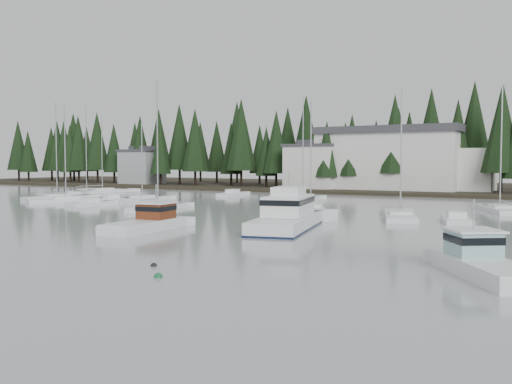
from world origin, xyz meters
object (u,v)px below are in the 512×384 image
sailboat_8 (500,211)px  runabout_3 (233,195)px  lobster_boat_teal (483,266)px  sailboat_5 (87,193)px  sailboat_11 (303,200)px  house_west (313,165)px  sailboat_13 (103,192)px  harbor_inn (401,159)px  runabout_4 (111,201)px  sailboat_0 (311,210)px  sailboat_7 (57,199)px  sailboat_9 (158,209)px  sailboat_3 (142,201)px  sailboat_12 (66,202)px  lobster_boat_brown (147,224)px  house_far_west (142,166)px  sailboat_6 (400,218)px  runabout_1 (457,222)px  cabin_cruiser_center (287,219)px  runabout_0 (90,205)px

sailboat_8 → runabout_3: sailboat_8 is taller
lobster_boat_teal → sailboat_5: size_ratio=0.49×
sailboat_11 → house_west: bearing=14.0°
sailboat_13 → house_west: bearing=-39.0°
harbor_inn → runabout_4: 50.65m
sailboat_0 → sailboat_5: 49.33m
house_west → sailboat_7: bearing=-118.6°
sailboat_7 → sailboat_9: bearing=-88.2°
sailboat_0 → sailboat_8: (17.90, 8.68, 0.03)m
house_west → sailboat_3: sailboat_3 is taller
sailboat_8 → sailboat_12: size_ratio=1.09×
sailboat_8 → house_west: bearing=26.9°
runabout_3 → sailboat_3: bearing=160.8°
lobster_boat_brown → sailboat_8: (22.01, 30.68, -0.37)m
house_far_west → runabout_4: bearing=-53.8°
house_far_west → sailboat_13: size_ratio=0.66×
lobster_boat_teal → sailboat_8: sailboat_8 is taller
house_far_west → lobster_boat_teal: 106.05m
sailboat_6 → sailboat_12: bearing=72.1°
harbor_inn → sailboat_8: (19.75, -33.79, -5.69)m
sailboat_5 → sailboat_6: (58.07, -17.26, -0.02)m
runabout_3 → runabout_4: 20.65m
lobster_boat_brown → sailboat_3: size_ratio=0.76×
runabout_3 → sailboat_13: bearing=93.4°
sailboat_9 → runabout_4: 15.00m
house_far_west → sailboat_13: bearing=-63.1°
house_far_west → sailboat_8: sailboat_8 is taller
lobster_boat_brown → runabout_1: 26.22m
harbor_inn → sailboat_9: (-13.41, -49.41, -5.69)m
house_west → sailboat_9: sailboat_9 is taller
lobster_boat_teal → cabin_cruiser_center: bearing=19.1°
sailboat_0 → runabout_3: (-21.89, 19.37, 0.07)m
sailboat_11 → runabout_1: 30.26m
runabout_1 → sailboat_7: bearing=68.5°
sailboat_5 → runabout_4: bearing=-147.4°
sailboat_13 → runabout_0: (20.33, -22.79, 0.07)m
house_west → lobster_boat_brown: size_ratio=1.14×
cabin_cruiser_center → lobster_boat_teal: bearing=-140.5°
sailboat_12 → runabout_4: sailboat_12 is taller
sailboat_0 → sailboat_5: bearing=47.8°
cabin_cruiser_center → runabout_3: 44.40m
lobster_boat_brown → sailboat_12: size_ratio=0.63×
sailboat_3 → sailboat_6: sailboat_6 is taller
sailboat_7 → house_west: bearing=-11.3°
sailboat_0 → runabout_0: sailboat_0 is taller
house_far_west → runabout_1: house_far_west is taller
sailboat_7 → sailboat_12: size_ratio=1.07×
harbor_inn → sailboat_12: (-31.50, -46.04, -5.70)m
lobster_boat_teal → sailboat_11: (-28.64, 42.31, -0.39)m
house_far_west → sailboat_8: (76.79, -32.45, -4.32)m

